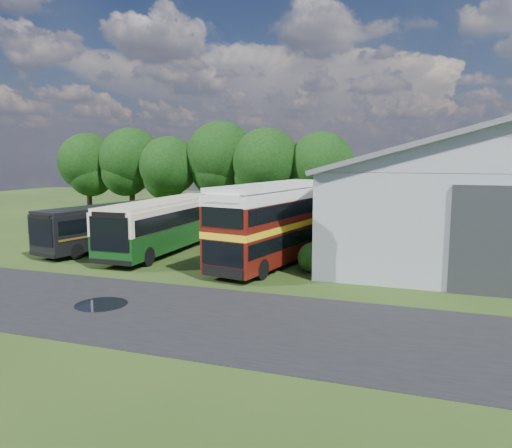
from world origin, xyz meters
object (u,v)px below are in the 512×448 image
at_px(bus_dark_single, 111,225).
at_px(storage_shed, 488,188).
at_px(bus_green_single, 165,224).
at_px(bus_maroon_double, 275,224).

bearing_deg(bus_dark_single, storage_shed, 30.01).
height_order(storage_shed, bus_green_single, storage_shed).
height_order(bus_maroon_double, bus_dark_single, bus_maroon_double).
relative_size(storage_shed, bus_dark_single, 2.25).
relative_size(storage_shed, bus_green_single, 2.01).
xyz_separation_m(storage_shed, bus_maroon_double, (-11.99, -8.75, -1.82)).
bearing_deg(storage_shed, bus_green_single, -159.43).
distance_m(bus_green_single, bus_maroon_double, 8.06).
distance_m(bus_maroon_double, bus_dark_single, 12.09).
distance_m(bus_green_single, bus_dark_single, 4.10).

